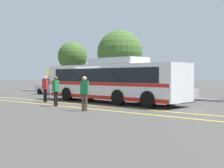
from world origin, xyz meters
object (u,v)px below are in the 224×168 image
Objects in this scene: tree_2 at (120,53)px; tree_0 at (72,56)px; pedestrian_2 at (45,87)px; transit_bus at (112,81)px; bus_stop_sign at (49,79)px; pedestrian_0 at (84,91)px; parked_car_1 at (101,89)px; parked_car_2 at (165,91)px; parked_car_0 at (55,87)px; pedestrian_1 at (56,89)px.

tree_0 is at bearing 176.76° from tree_2.
tree_2 is at bearing -85.77° from pedestrian_2.
bus_stop_sign is (-6.75, -0.22, 0.05)m from transit_bus.
parked_car_1 is at bearing 101.58° from pedestrian_0.
parked_car_2 is 8.78m from pedestrian_2.
bus_stop_sign is (-8.98, 4.62, 0.51)m from pedestrian_0.
parked_car_0 is 1.74× the size of bus_stop_sign.
transit_bus is 6.76m from bus_stop_sign.
pedestrian_1 reaches higher than parked_car_0.
tree_2 is at bearing 38.88° from transit_bus.
transit_bus is at bearing -53.96° from tree_2.
bus_stop_sign is (3.91, -3.76, 0.80)m from parked_car_0.
bus_stop_sign reaches higher than pedestrian_1.
bus_stop_sign is 10.23m from tree_0.
tree_0 is at bearing 59.87° from parked_car_1.
pedestrian_1 is at bearing 168.00° from transit_bus.
tree_0 reaches higher than pedestrian_2.
parked_car_1 is at bearing -27.24° from tree_0.
pedestrian_2 is (-6.01, -6.39, 0.35)m from parked_car_2.
parked_car_0 is at bearing -64.03° from tree_0.
parked_car_1 is at bearing -74.67° from tree_2.
parked_car_0 is 0.75× the size of tree_0.
tree_2 reaches higher than parked_car_1.
pedestrian_0 is at bearing -144.66° from parked_car_1.
parked_car_2 is at bearing -15.31° from tree_0.
tree_2 is at bearing -116.35° from parked_car_2.
pedestrian_1 is at bearing 150.99° from pedestrian_2.
parked_car_2 is 8.54m from pedestrian_0.
bus_stop_sign is at bearing -100.86° from tree_2.
tree_2 reaches higher than pedestrian_2.
pedestrian_0 is at bearing -114.37° from bus_stop_sign.
pedestrian_2 reaches higher than parked_car_1.
parked_car_2 is 2.37× the size of pedestrian_1.
transit_bus is 4.65× the size of bus_stop_sign.
parked_car_0 is at bearing 48.96° from bus_stop_sign.
tree_0 is at bearing -53.40° from pedestrian_2.
transit_bus is at bearing -149.27° from pedestrian_2.
parked_car_1 is 0.95× the size of parked_car_2.
pedestrian_0 reaches higher than parked_car_1.
pedestrian_0 is at bearing -152.43° from transit_bus.
transit_bus is at bearing -28.84° from parked_car_2.
transit_bus reaches higher than pedestrian_2.
pedestrian_0 is 19.73m from tree_0.
parked_car_1 is 6.07m from pedestrian_2.
tree_0 is (-2.03, 4.18, 3.31)m from parked_car_0.
tree_2 reaches higher than parked_car_2.
bus_stop_sign is (-5.67, 3.88, 0.51)m from pedestrian_1.
parked_car_0 is at bearing 74.47° from transit_bus.
transit_bus is 15.08m from tree_0.
pedestrian_0 reaches higher than parked_car_2.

